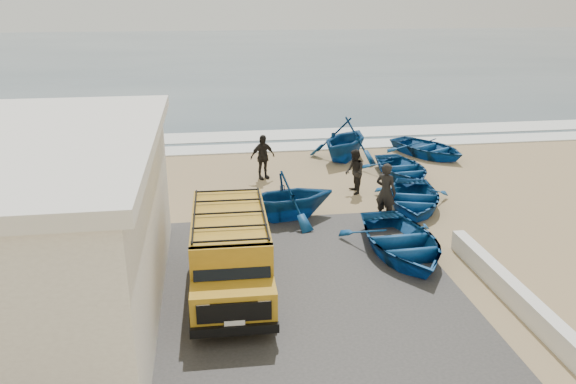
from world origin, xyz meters
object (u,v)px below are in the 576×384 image
boat_mid_right (402,168)px  boat_far_left (345,139)px  boat_far_right (428,148)px  fisherman_back (263,157)px  boat_near_left (401,241)px  boat_near_right (413,198)px  fisherman_front (386,192)px  fisherman_middle (355,172)px  boat_mid_left (288,196)px  parapet (509,289)px  van (230,251)px

boat_mid_right → boat_far_left: boat_far_left is taller
boat_far_right → fisherman_back: (-7.89, -2.19, 0.52)m
boat_near_left → boat_far_right: size_ratio=1.09×
boat_near_left → boat_near_right: (1.65, 3.50, -0.04)m
fisherman_front → fisherman_middle: bearing=-38.1°
boat_mid_left → fisherman_front: size_ratio=1.63×
boat_mid_right → fisherman_back: fisherman_back is taller
boat_near_left → boat_far_left: boat_far_left is taller
parapet → boat_near_right: bearing=91.5°
boat_mid_left → fisherman_front: bearing=-110.0°
parapet → boat_far_left: size_ratio=1.65×
boat_far_left → fisherman_front: (-0.39, -7.19, 0.03)m
fisherman_back → van: bearing=-122.6°
boat_near_right → boat_far_left: boat_far_left is taller
parapet → boat_far_right: size_ratio=1.56×
parapet → boat_far_left: bearing=95.0°
van → fisherman_middle: van is taller
boat_far_left → fisherman_back: boat_far_left is taller
van → fisherman_front: van is taller
boat_near_right → parapet: bearing=-71.3°
boat_near_right → van: bearing=-126.6°
van → boat_mid_left: van is taller
parapet → boat_near_right: size_ratio=1.58×
boat_mid_right → boat_far_left: 3.41m
parapet → boat_near_left: (-1.82, 2.78, 0.16)m
fisherman_front → fisherman_back: fisherman_front is taller
boat_far_right → fisherman_back: size_ratio=2.10×
boat_far_left → fisherman_back: 4.54m
van → boat_far_right: 14.71m
van → boat_far_left: bearing=64.2°
boat_mid_right → fisherman_back: size_ratio=2.01×
boat_mid_right → boat_far_right: 3.63m
boat_near_left → boat_mid_left: (-2.86, 3.11, 0.41)m
boat_far_right → fisherman_back: 8.21m
van → boat_mid_right: 11.09m
boat_far_left → boat_far_right: bearing=34.9°
van → boat_near_left: van is taller
van → fisherman_front: 6.60m
parapet → fisherman_back: 11.55m
boat_near_left → fisherman_back: size_ratio=2.29×
boat_mid_left → boat_far_left: (3.59, 6.70, 0.11)m
parapet → fisherman_middle: (-1.82, 8.11, 0.57)m
boat_mid_left → boat_far_left: 7.60m
van → boat_far_left: 12.51m
fisherman_front → boat_far_right: bearing=-76.4°
fisherman_middle → boat_mid_right: bearing=122.0°
boat_far_left → fisherman_middle: (-0.73, -4.48, -0.11)m
boat_near_left → fisherman_middle: bearing=87.6°
boat_mid_right → fisherman_front: bearing=-120.5°
boat_mid_right → fisherman_back: bearing=168.8°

